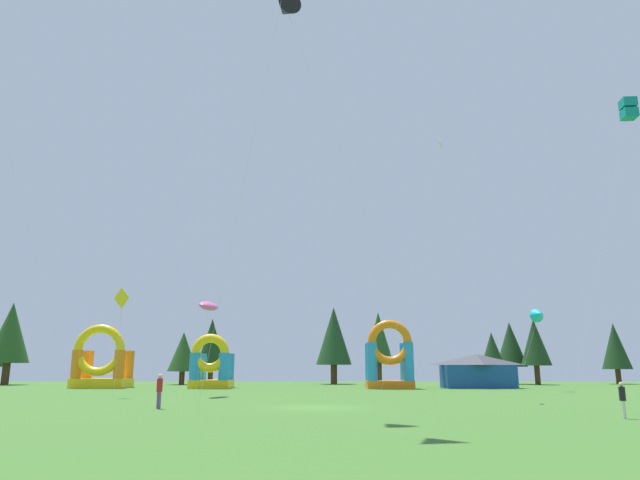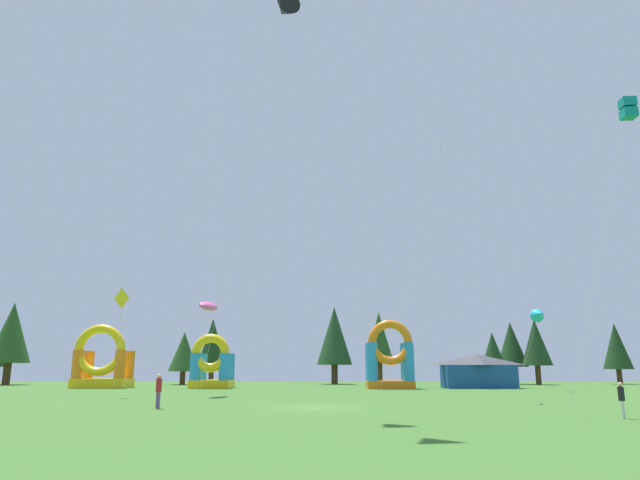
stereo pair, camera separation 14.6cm
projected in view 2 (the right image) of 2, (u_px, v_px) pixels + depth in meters
The scene contains 22 objects.
ground_plane at pixel (316, 408), 31.94m from camera, with size 120.00×120.00×0.00m, color #3D6B28.
kite_yellow_diamond at pixel (123, 300), 44.71m from camera, with size 1.28×2.84×8.01m.
kite_black_delta at pixel (285, 9), 34.30m from camera, with size 9.69×4.75×24.03m.
kite_teal_box at pixel (628, 109), 32.11m from camera, with size 5.16×0.79×17.04m.
kite_white_diamond at pixel (441, 146), 44.60m from camera, with size 5.98×2.98×19.84m.
kite_pink_parafoil at pixel (209, 306), 46.08m from camera, with size 1.73×4.00×7.66m.
kite_cyan_delta at pixel (539, 314), 55.21m from camera, with size 3.29×1.37×7.93m.
person_midfield at pixel (159, 388), 31.20m from camera, with size 0.45×0.45×1.85m.
person_near_camera at pixel (621, 397), 25.14m from camera, with size 0.38×0.38×1.57m.
inflatable_red_slide at pixel (390, 361), 60.75m from camera, with size 4.93×3.90×7.13m.
inflatable_orange_dome at pixel (212, 368), 61.61m from camera, with size 4.30×4.21×5.72m.
inflatable_blue_arch at pixel (102, 365), 62.28m from camera, with size 5.76×4.07×6.78m.
festival_tent at pixel (478, 371), 61.99m from camera, with size 7.45×4.18×3.60m.
tree_row_1 at pixel (12, 333), 74.21m from camera, with size 5.21×5.21×10.52m.
tree_row_2 at pixel (184, 352), 74.60m from camera, with size 3.87×3.87×6.73m.
tree_row_3 at pixel (212, 341), 76.59m from camera, with size 3.65×3.65×8.63m.
tree_row_4 at pixel (334, 336), 77.32m from camera, with size 4.79×4.79×10.25m.
tree_row_5 at pixel (379, 338), 74.15m from camera, with size 3.69×3.69×9.27m.
tree_row_6 at pixel (493, 350), 71.96m from camera, with size 2.91×2.91×6.55m.
tree_row_7 at pixel (511, 345), 77.49m from camera, with size 4.11×4.11×8.24m.
tree_row_8 at pixel (536, 342), 74.62m from camera, with size 3.86×3.86×8.45m.
tree_row_9 at pixel (616, 346), 77.20m from camera, with size 3.79×3.79×8.09m.
Camera 2 is at (0.66, -33.22, 2.21)m, focal length 32.02 mm.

